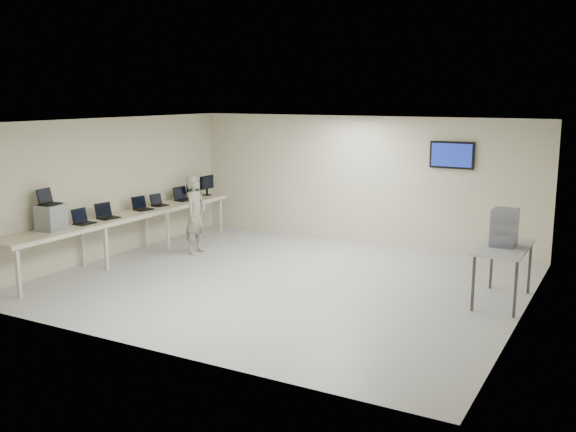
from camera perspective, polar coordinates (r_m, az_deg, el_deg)
The scene contains 14 objects.
room at distance 11.09m, azimuth -0.21°, elevation 1.19°, with size 8.01×7.01×2.81m.
workbench at distance 13.26m, azimuth -14.14°, elevation -0.12°, with size 0.76×6.00×0.90m.
equipment_box at distance 12.01m, azimuth -20.32°, elevation -0.12°, with size 0.38×0.44×0.45m, color gray.
laptop_on_box at distance 12.01m, azimuth -20.59°, elevation 1.31°, with size 0.33×0.38×0.28m.
laptop_0 at distance 12.45m, azimuth -17.81°, elevation -0.33°, with size 0.30×0.36×0.28m.
laptop_1 at distance 12.85m, azimuth -15.85°, elevation 0.14°, with size 0.37×0.42×0.30m.
laptop_2 at distance 13.62m, azimuth -12.88°, elevation 0.84°, with size 0.36×0.40×0.28m.
laptop_3 at distance 14.05m, azimuth -11.46°, elevation 1.17°, with size 0.31×0.36×0.25m.
laptop_4 at distance 14.66m, azimuth -9.34°, elevation 1.69°, with size 0.38×0.43×0.30m.
monitor_near at distance 14.88m, azimuth -8.46°, elevation 2.49°, with size 0.18×0.41×0.41m.
monitor_far at distance 15.31m, azimuth -7.22°, elevation 2.89°, with size 0.21×0.47×0.47m.
soldier at distance 13.36m, azimuth -8.21°, elevation 0.11°, with size 0.59×0.39×1.62m, color #5E6156.
side_table at distance 10.63m, azimuth 18.67°, elevation -2.92°, with size 0.71×1.53×0.92m.
storage_bins at distance 10.56m, azimuth 18.68°, elevation -0.98°, with size 0.37×0.41×0.59m.
Camera 1 is at (5.34, -9.50, 3.25)m, focal length 40.00 mm.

